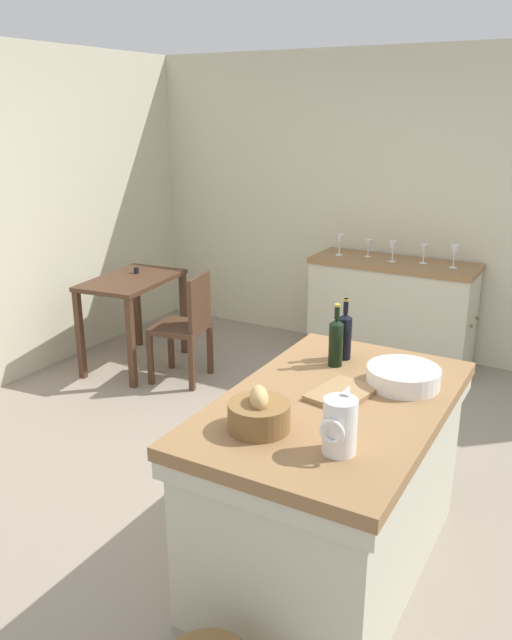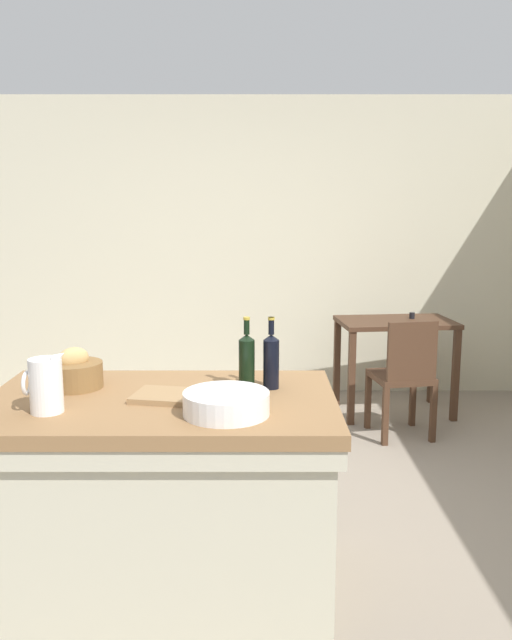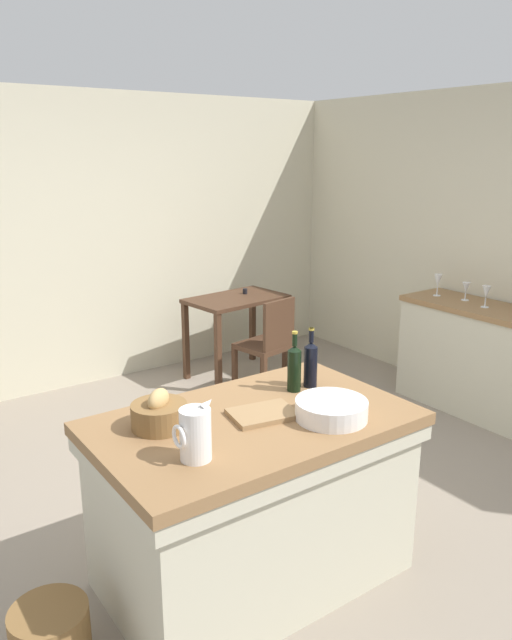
# 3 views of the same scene
# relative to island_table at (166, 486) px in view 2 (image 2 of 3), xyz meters

# --- Properties ---
(ground_plane) EXTENTS (6.76, 6.76, 0.00)m
(ground_plane) POSITION_rel_island_table_xyz_m (0.43, 0.55, -0.47)
(ground_plane) COLOR gray
(wall_back) EXTENTS (5.32, 0.12, 2.60)m
(wall_back) POSITION_rel_island_table_xyz_m (0.43, 3.15, 0.83)
(wall_back) COLOR beige
(wall_back) RESTS_ON ground
(island_table) EXTENTS (1.50, 0.93, 0.88)m
(island_table) POSITION_rel_island_table_xyz_m (0.00, 0.00, 0.00)
(island_table) COLOR olive
(island_table) RESTS_ON ground
(writing_desk) EXTENTS (0.95, 0.65, 0.82)m
(writing_desk) POSITION_rel_island_table_xyz_m (1.53, 2.45, 0.17)
(writing_desk) COLOR #472D1E
(writing_desk) RESTS_ON ground
(wooden_chair) EXTENTS (0.46, 0.46, 0.89)m
(wooden_chair) POSITION_rel_island_table_xyz_m (1.48, 1.87, 0.00)
(wooden_chair) COLOR #472D1E
(wooden_chair) RESTS_ON ground
(pitcher) EXTENTS (0.17, 0.13, 0.26)m
(pitcher) POSITION_rel_island_table_xyz_m (-0.42, -0.19, 0.52)
(pitcher) COLOR white
(pitcher) RESTS_ON island_table
(wash_bowl) EXTENTS (0.34, 0.34, 0.09)m
(wash_bowl) POSITION_rel_island_table_xyz_m (0.29, -0.22, 0.45)
(wash_bowl) COLOR white
(wash_bowl) RESTS_ON island_table
(bread_basket) EXTENTS (0.25, 0.25, 0.19)m
(bread_basket) POSITION_rel_island_table_xyz_m (-0.41, 0.16, 0.47)
(bread_basket) COLOR brown
(bread_basket) RESTS_ON island_table
(cutting_board) EXTENTS (0.34, 0.27, 0.02)m
(cutting_board) POSITION_rel_island_table_xyz_m (0.05, -0.01, 0.41)
(cutting_board) COLOR #99754C
(cutting_board) RESTS_ON island_table
(wine_bottle_dark) EXTENTS (0.07, 0.07, 0.32)m
(wine_bottle_dark) POSITION_rel_island_table_xyz_m (0.48, 0.15, 0.53)
(wine_bottle_dark) COLOR black
(wine_bottle_dark) RESTS_ON island_table
(wine_bottle_amber) EXTENTS (0.07, 0.07, 0.32)m
(wine_bottle_amber) POSITION_rel_island_table_xyz_m (0.37, 0.15, 0.53)
(wine_bottle_amber) COLOR black
(wine_bottle_amber) RESTS_ON island_table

